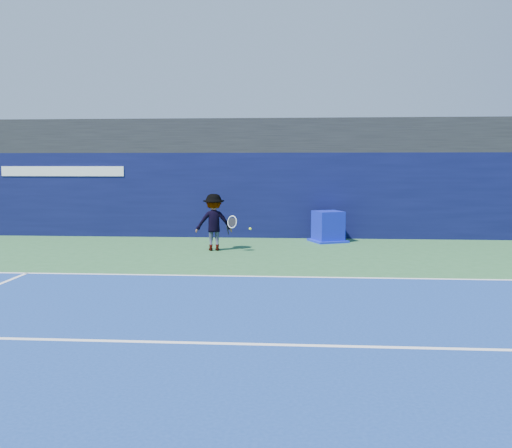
{
  "coord_description": "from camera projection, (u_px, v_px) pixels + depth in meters",
  "views": [
    {
      "loc": [
        1.43,
        -9.97,
        2.59
      ],
      "look_at": [
        0.33,
        5.2,
        1.0
      ],
      "focal_mm": 40.0,
      "sensor_mm": 36.0,
      "label": 1
    }
  ],
  "objects": [
    {
      "name": "equipment_cart",
      "position": [
        328.0,
        228.0,
        19.15
      ],
      "size": [
        1.41,
        1.41,
        1.03
      ],
      "color": "#0B14A7",
      "rests_on": "ground"
    },
    {
      "name": "baseline",
      "position": [
        235.0,
        276.0,
        13.24
      ],
      "size": [
        24.0,
        0.1,
        0.01
      ],
      "primitive_type": "cube",
      "color": "white",
      "rests_on": "ground"
    },
    {
      "name": "service_line",
      "position": [
        198.0,
        343.0,
        8.28
      ],
      "size": [
        24.0,
        0.1,
        0.01
      ],
      "primitive_type": "cube",
      "color": "white",
      "rests_on": "ground"
    },
    {
      "name": "stadium_band",
      "position": [
        260.0,
        137.0,
        21.29
      ],
      "size": [
        36.0,
        3.0,
        1.2
      ],
      "primitive_type": "cube",
      "color": "black",
      "rests_on": "back_wall_assembly"
    },
    {
      "name": "back_wall_assembly",
      "position": [
        258.0,
        195.0,
        20.52
      ],
      "size": [
        36.0,
        1.03,
        3.0
      ],
      "color": "#090D35",
      "rests_on": "ground"
    },
    {
      "name": "tennis_player",
      "position": [
        214.0,
        222.0,
        17.18
      ],
      "size": [
        1.35,
        0.82,
        1.71
      ],
      "color": "silver",
      "rests_on": "ground"
    },
    {
      "name": "tennis_ball",
      "position": [
        250.0,
        229.0,
        14.57
      ],
      "size": [
        0.07,
        0.07,
        0.07
      ],
      "color": "#D8F61B",
      "rests_on": "ground"
    },
    {
      "name": "ground",
      "position": [
        217.0,
        309.0,
        10.26
      ],
      "size": [
        80.0,
        80.0,
        0.0
      ],
      "primitive_type": "plane",
      "color": "#2B6134",
      "rests_on": "ground"
    }
  ]
}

